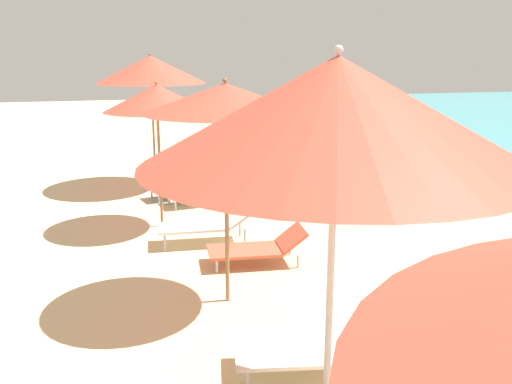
{
  "coord_description": "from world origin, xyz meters",
  "views": [
    {
      "loc": [
        -0.93,
        2.79,
        3.04
      ],
      "look_at": [
        0.97,
        9.89,
        1.17
      ],
      "focal_mm": 38.63,
      "sensor_mm": 36.0,
      "label": 1
    }
  ],
  "objects": [
    {
      "name": "lounger_third_shoreside",
      "position": [
        0.91,
        7.27,
        0.27
      ],
      "size": [
        1.69,
        0.9,
        0.56
      ],
      "rotation": [
        0.0,
        0.0,
        2.96
      ],
      "color": "white",
      "rests_on": "ground"
    },
    {
      "name": "lounger_fifth_inland",
      "position": [
        0.51,
        11.23,
        0.34
      ],
      "size": [
        1.58,
        0.69,
        0.6
      ],
      "rotation": [
        0.0,
        0.0,
        3.07
      ],
      "color": "white",
      "rests_on": "ground"
    },
    {
      "name": "umbrella_fifth",
      "position": [
        -0.12,
        12.36,
        2.28
      ],
      "size": [
        1.82,
        1.82,
        2.57
      ],
      "color": "olive",
      "rests_on": "ground"
    },
    {
      "name": "lounger_fifth_shoreside",
      "position": [
        0.8,
        13.64,
        0.25
      ],
      "size": [
        1.44,
        0.82,
        0.5
      ],
      "rotation": [
        0.0,
        0.0,
        3.29
      ],
      "color": "white",
      "rests_on": "ground"
    },
    {
      "name": "umbrella_third",
      "position": [
        0.47,
        6.05,
        2.67
      ],
      "size": [
        2.55,
        2.55,
        3.08
      ],
      "color": "silver",
      "rests_on": "ground"
    },
    {
      "name": "umbrella_fourth",
      "position": [
        0.38,
        9.06,
        2.52
      ],
      "size": [
        1.93,
        1.93,
        2.76
      ],
      "color": "olive",
      "rests_on": "ground"
    },
    {
      "name": "lounger_fourth_shoreside",
      "position": [
        1.08,
        10.17,
        0.26
      ],
      "size": [
        1.48,
        0.76,
        0.53
      ],
      "rotation": [
        0.0,
        0.0,
        3.04
      ],
      "color": "#D8593F",
      "rests_on": "ground"
    },
    {
      "name": "lounger_farthest_shoreside",
      "position": [
        0.55,
        16.43,
        0.32
      ],
      "size": [
        1.43,
        0.74,
        0.61
      ],
      "rotation": [
        0.0,
        0.0,
        3.23
      ],
      "color": "white",
      "rests_on": "ground"
    },
    {
      "name": "umbrella_farthest",
      "position": [
        0.04,
        15.47,
        2.66
      ],
      "size": [
        2.45,
        2.45,
        3.02
      ],
      "color": "olive",
      "rests_on": "ground"
    },
    {
      "name": "lounger_farthest_inland",
      "position": [
        0.56,
        14.31,
        0.33
      ],
      "size": [
        1.57,
        0.91,
        0.63
      ],
      "rotation": [
        0.0,
        0.0,
        3.39
      ],
      "color": "blue",
      "rests_on": "ground"
    }
  ]
}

